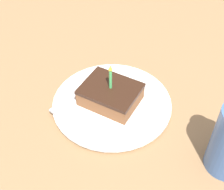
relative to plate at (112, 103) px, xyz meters
name	(u,v)px	position (x,y,z in m)	size (l,w,h in m)	color
ground_plane	(101,116)	(0.02, -0.02, -0.03)	(2.40, 2.40, 0.04)	olive
plate	(112,103)	(0.00, 0.00, 0.00)	(0.27, 0.27, 0.01)	white
cake_slice	(111,94)	(0.00, 0.00, 0.03)	(0.10, 0.13, 0.11)	brown
fork	(74,96)	(0.03, -0.08, 0.01)	(0.16, 0.04, 0.01)	#B2B2B7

